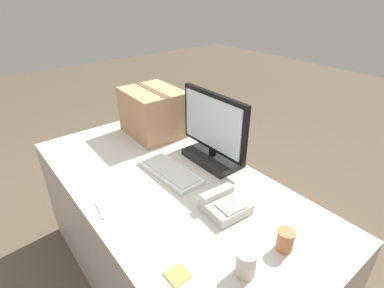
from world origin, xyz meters
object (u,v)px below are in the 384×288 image
at_px(desk_phone, 225,205).
at_px(cardboard_box, 153,112).
at_px(paper_cup_left, 246,263).
at_px(paper_cup_right, 285,240).
at_px(sticky_note_pad, 177,275).
at_px(monitor, 213,135).
at_px(spoon, 101,214).
at_px(keyboard, 170,172).

height_order(desk_phone, cardboard_box, cardboard_box).
bearing_deg(desk_phone, paper_cup_left, -27.17).
height_order(paper_cup_right, sticky_note_pad, paper_cup_right).
distance_m(monitor, cardboard_box, 0.54).
bearing_deg(monitor, spoon, -87.58).
height_order(keyboard, spoon, keyboard).
xyz_separation_m(monitor, spoon, (0.03, -0.71, -0.17)).
distance_m(keyboard, paper_cup_right, 0.72).
relative_size(spoon, cardboard_box, 0.33).
relative_size(monitor, paper_cup_left, 4.59).
relative_size(paper_cup_left, paper_cup_right, 1.16).
xyz_separation_m(keyboard, spoon, (0.07, -0.44, -0.01)).
bearing_deg(cardboard_box, paper_cup_right, -7.68).
relative_size(monitor, spoon, 3.58).
height_order(monitor, paper_cup_left, monitor).
bearing_deg(monitor, desk_phone, -34.74).
bearing_deg(spoon, monitor, 98.50).
relative_size(paper_cup_right, spoon, 0.67).
distance_m(desk_phone, spoon, 0.57).
bearing_deg(paper_cup_left, cardboard_box, 162.79).
bearing_deg(spoon, paper_cup_left, 29.92).
height_order(keyboard, paper_cup_left, paper_cup_left).
bearing_deg(desk_phone, monitor, 149.85).
xyz_separation_m(desk_phone, paper_cup_right, (0.32, 0.02, 0.02)).
xyz_separation_m(desk_phone, paper_cup_left, (0.30, -0.18, 0.02)).
bearing_deg(monitor, keyboard, -98.98).
bearing_deg(desk_phone, cardboard_box, 172.88).
height_order(cardboard_box, sticky_note_pad, cardboard_box).
bearing_deg(paper_cup_left, keyboard, 167.22).
distance_m(keyboard, spoon, 0.44).
relative_size(paper_cup_right, sticky_note_pad, 1.19).
height_order(desk_phone, paper_cup_right, paper_cup_right).
xyz_separation_m(monitor, desk_phone, (0.36, -0.25, -0.14)).
bearing_deg(cardboard_box, paper_cup_left, -17.21).
height_order(spoon, sticky_note_pad, sticky_note_pad).
height_order(paper_cup_left, paper_cup_right, paper_cup_left).
bearing_deg(desk_phone, keyboard, -171.88).
bearing_deg(spoon, keyboard, 105.64).
height_order(monitor, paper_cup_right, monitor).
relative_size(keyboard, cardboard_box, 1.00).
bearing_deg(paper_cup_left, paper_cup_right, 84.81).
distance_m(spoon, sticky_note_pad, 0.49).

